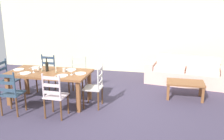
# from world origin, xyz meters

# --- Properties ---
(ground_plane) EXTENTS (9.60, 9.60, 0.02)m
(ground_plane) POSITION_xyz_m (0.00, 0.00, -0.01)
(ground_plane) COLOR #3E364C
(wall_far) EXTENTS (9.60, 0.16, 2.70)m
(wall_far) POSITION_xyz_m (0.00, 3.30, 1.35)
(wall_far) COLOR beige
(wall_far) RESTS_ON ground_plane
(dining_table) EXTENTS (1.90, 0.96, 0.75)m
(dining_table) POSITION_xyz_m (-1.43, 0.13, 0.66)
(dining_table) COLOR brown
(dining_table) RESTS_ON ground_plane
(dining_chair_near_left) EXTENTS (0.44, 0.42, 0.96)m
(dining_chair_near_left) POSITION_xyz_m (-1.92, -0.66, 0.48)
(dining_chair_near_left) COLOR #2F465A
(dining_chair_near_left) RESTS_ON ground_plane
(dining_chair_near_right) EXTENTS (0.43, 0.41, 0.96)m
(dining_chair_near_right) POSITION_xyz_m (-0.96, -0.59, 0.48)
(dining_chair_near_right) COLOR beige
(dining_chair_near_right) RESTS_ON ground_plane
(dining_chair_far_left) EXTENTS (0.44, 0.42, 0.96)m
(dining_chair_far_left) POSITION_xyz_m (-1.89, 0.87, 0.48)
(dining_chair_far_left) COLOR #2E4056
(dining_chair_far_left) RESTS_ON ground_plane
(dining_chair_far_right) EXTENTS (0.45, 0.43, 0.96)m
(dining_chair_far_right) POSITION_xyz_m (-1.01, 0.88, 0.48)
(dining_chair_far_right) COLOR beige
(dining_chair_far_right) RESTS_ON ground_plane
(dining_chair_head_west) EXTENTS (0.41, 0.43, 0.96)m
(dining_chair_head_west) POSITION_xyz_m (-2.58, 0.16, 0.48)
(dining_chair_head_west) COLOR #2B4159
(dining_chair_head_west) RESTS_ON ground_plane
(dining_chair_head_east) EXTENTS (0.41, 0.43, 0.96)m
(dining_chair_head_east) POSITION_xyz_m (-0.31, 0.10, 0.48)
(dining_chair_head_east) COLOR beige
(dining_chair_head_east) RESTS_ON ground_plane
(dinner_plate_near_left) EXTENTS (0.24, 0.24, 0.02)m
(dinner_plate_near_left) POSITION_xyz_m (-1.88, -0.12, 0.76)
(dinner_plate_near_left) COLOR white
(dinner_plate_near_left) RESTS_ON dining_table
(fork_near_left) EXTENTS (0.02, 0.17, 0.01)m
(fork_near_left) POSITION_xyz_m (-2.03, -0.12, 0.75)
(fork_near_left) COLOR silver
(fork_near_left) RESTS_ON dining_table
(dinner_plate_near_right) EXTENTS (0.24, 0.24, 0.02)m
(dinner_plate_near_right) POSITION_xyz_m (-0.98, -0.12, 0.76)
(dinner_plate_near_right) COLOR white
(dinner_plate_near_right) RESTS_ON dining_table
(fork_near_right) EXTENTS (0.03, 0.17, 0.01)m
(fork_near_right) POSITION_xyz_m (-1.13, -0.12, 0.75)
(fork_near_right) COLOR silver
(fork_near_right) RESTS_ON dining_table
(dinner_plate_far_left) EXTENTS (0.24, 0.24, 0.02)m
(dinner_plate_far_left) POSITION_xyz_m (-1.88, 0.38, 0.76)
(dinner_plate_far_left) COLOR white
(dinner_plate_far_left) RESTS_ON dining_table
(fork_far_left) EXTENTS (0.02, 0.17, 0.01)m
(fork_far_left) POSITION_xyz_m (-2.03, 0.38, 0.75)
(fork_far_left) COLOR silver
(fork_far_left) RESTS_ON dining_table
(dinner_plate_far_right) EXTENTS (0.24, 0.24, 0.02)m
(dinner_plate_far_right) POSITION_xyz_m (-0.98, 0.38, 0.76)
(dinner_plate_far_right) COLOR white
(dinner_plate_far_right) RESTS_ON dining_table
(fork_far_right) EXTENTS (0.03, 0.17, 0.01)m
(fork_far_right) POSITION_xyz_m (-1.13, 0.38, 0.75)
(fork_far_right) COLOR silver
(fork_far_right) RESTS_ON dining_table
(dinner_plate_head_west) EXTENTS (0.24, 0.24, 0.02)m
(dinner_plate_head_west) POSITION_xyz_m (-2.21, 0.13, 0.76)
(dinner_plate_head_west) COLOR white
(dinner_plate_head_west) RESTS_ON dining_table
(fork_head_west) EXTENTS (0.03, 0.17, 0.01)m
(fork_head_west) POSITION_xyz_m (-2.36, 0.13, 0.75)
(fork_head_west) COLOR silver
(fork_head_west) RESTS_ON dining_table
(dinner_plate_head_east) EXTENTS (0.24, 0.24, 0.02)m
(dinner_plate_head_east) POSITION_xyz_m (-0.65, 0.13, 0.76)
(dinner_plate_head_east) COLOR white
(dinner_plate_head_east) RESTS_ON dining_table
(fork_head_east) EXTENTS (0.03, 0.17, 0.01)m
(fork_head_east) POSITION_xyz_m (-0.80, 0.13, 0.75)
(fork_head_east) COLOR silver
(fork_head_east) RESTS_ON dining_table
(wine_bottle) EXTENTS (0.07, 0.07, 0.32)m
(wine_bottle) POSITION_xyz_m (-1.49, 0.17, 0.87)
(wine_bottle) COLOR black
(wine_bottle) RESTS_ON dining_table
(wine_glass_near_left) EXTENTS (0.06, 0.06, 0.16)m
(wine_glass_near_left) POSITION_xyz_m (-1.74, -0.01, 0.86)
(wine_glass_near_left) COLOR white
(wine_glass_near_left) RESTS_ON dining_table
(wine_glass_near_right) EXTENTS (0.06, 0.06, 0.16)m
(wine_glass_near_right) POSITION_xyz_m (-0.82, 0.01, 0.86)
(wine_glass_near_right) COLOR white
(wine_glass_near_right) RESTS_ON dining_table
(coffee_cup_primary) EXTENTS (0.07, 0.07, 0.09)m
(coffee_cup_primary) POSITION_xyz_m (-1.08, 0.21, 0.80)
(coffee_cup_primary) COLOR beige
(coffee_cup_primary) RESTS_ON dining_table
(coffee_cup_secondary) EXTENTS (0.07, 0.07, 0.09)m
(coffee_cup_secondary) POSITION_xyz_m (-1.75, 0.23, 0.80)
(coffee_cup_secondary) COLOR beige
(coffee_cup_secondary) RESTS_ON dining_table
(candle_tall) EXTENTS (0.05, 0.05, 0.28)m
(candle_tall) POSITION_xyz_m (-1.61, 0.15, 0.83)
(candle_tall) COLOR #998C66
(candle_tall) RESTS_ON dining_table
(candle_short) EXTENTS (0.05, 0.05, 0.16)m
(candle_short) POSITION_xyz_m (-1.23, 0.09, 0.79)
(candle_short) COLOR #998C66
(candle_short) RESTS_ON dining_table
(couch) EXTENTS (2.37, 1.10, 0.80)m
(couch) POSITION_xyz_m (1.80, 2.32, 0.29)
(couch) COLOR beige
(couch) RESTS_ON ground_plane
(coffee_table) EXTENTS (0.90, 0.56, 0.42)m
(coffee_table) POSITION_xyz_m (1.70, 1.11, 0.36)
(coffee_table) COLOR brown
(coffee_table) RESTS_ON ground_plane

